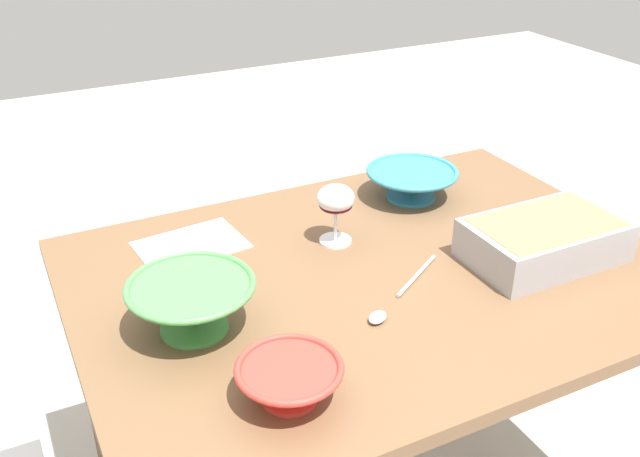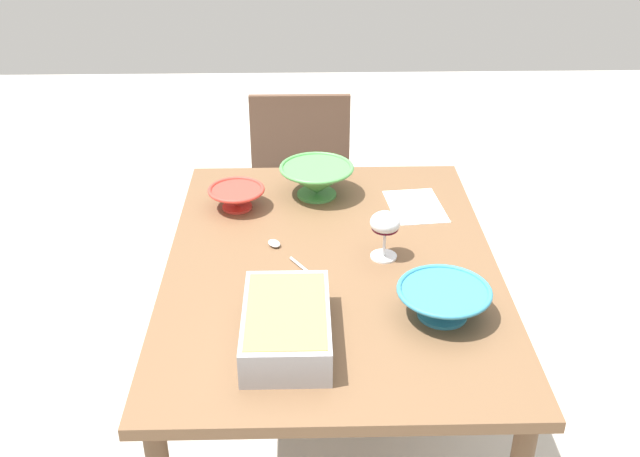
# 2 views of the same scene
# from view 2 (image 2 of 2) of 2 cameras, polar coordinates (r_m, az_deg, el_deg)

# --- Properties ---
(ground_plane) EXTENTS (8.00, 8.00, 0.00)m
(ground_plane) POSITION_cam_2_polar(r_m,az_deg,el_deg) (2.49, 0.76, -16.97)
(ground_plane) COLOR #B2ADA3
(dining_table) EXTENTS (1.24, 0.90, 0.73)m
(dining_table) POSITION_cam_2_polar(r_m,az_deg,el_deg) (2.07, 0.87, -4.43)
(dining_table) COLOR brown
(dining_table) RESTS_ON ground_plane
(chair) EXTENTS (0.39, 0.42, 0.83)m
(chair) POSITION_cam_2_polar(r_m,az_deg,el_deg) (3.01, -1.48, 2.88)
(chair) COLOR #595959
(chair) RESTS_ON ground_plane
(wine_glass) EXTENTS (0.08, 0.08, 0.14)m
(wine_glass) POSITION_cam_2_polar(r_m,az_deg,el_deg) (2.01, 4.98, 0.21)
(wine_glass) COLOR white
(wine_glass) RESTS_ON dining_table
(casserole_dish) EXTENTS (0.33, 0.20, 0.09)m
(casserole_dish) POSITION_cam_2_polar(r_m,az_deg,el_deg) (1.72, -2.57, -7.25)
(casserole_dish) COLOR #99999E
(casserole_dish) RESTS_ON dining_table
(mixing_bowl) EXTENTS (0.17, 0.17, 0.07)m
(mixing_bowl) POSITION_cam_2_polar(r_m,az_deg,el_deg) (2.30, -6.37, 2.44)
(mixing_bowl) COLOR red
(mixing_bowl) RESTS_ON dining_table
(small_bowl) EXTENTS (0.23, 0.23, 0.08)m
(small_bowl) POSITION_cam_2_polar(r_m,az_deg,el_deg) (1.83, 9.38, -5.42)
(small_bowl) COLOR teal
(small_bowl) RESTS_ON dining_table
(serving_bowl) EXTENTS (0.23, 0.23, 0.10)m
(serving_bowl) POSITION_cam_2_polar(r_m,az_deg,el_deg) (2.36, -0.26, 3.77)
(serving_bowl) COLOR #4C994C
(serving_bowl) RESTS_ON dining_table
(serving_spoon) EXTENTS (0.25, 0.17, 0.01)m
(serving_spoon) POSITION_cam_2_polar(r_m,az_deg,el_deg) (2.06, -2.55, -1.95)
(serving_spoon) COLOR silver
(serving_spoon) RESTS_ON dining_table
(napkin) EXTENTS (0.24, 0.18, 0.00)m
(napkin) POSITION_cam_2_polar(r_m,az_deg,el_deg) (2.33, 7.28, 1.68)
(napkin) COLOR white
(napkin) RESTS_ON dining_table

